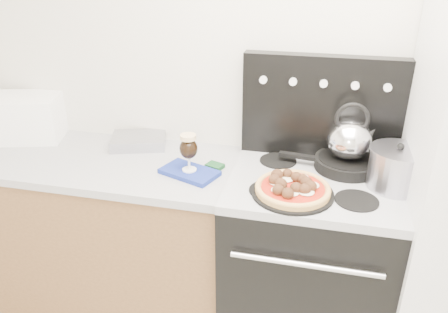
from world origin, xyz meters
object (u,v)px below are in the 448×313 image
(beer_glass, at_px, (189,152))
(skillet, at_px, (346,164))
(base_cabinet, at_px, (105,233))
(tea_kettle, at_px, (350,136))
(pizza_pan, at_px, (292,193))
(pizza, at_px, (293,187))
(toaster_oven, at_px, (26,117))
(stock_pot, at_px, (396,169))
(stove_body, at_px, (305,264))
(oven_mitt, at_px, (189,172))

(beer_glass, xyz_separation_m, skillet, (0.71, 0.19, -0.07))
(base_cabinet, bearing_deg, tea_kettle, 5.38)
(pizza_pan, xyz_separation_m, pizza, (-0.00, 0.00, 0.03))
(toaster_oven, height_order, stock_pot, toaster_oven)
(base_cabinet, xyz_separation_m, stove_body, (1.10, -0.02, 0.01))
(stove_body, height_order, oven_mitt, oven_mitt)
(beer_glass, height_order, pizza_pan, beer_glass)
(toaster_oven, bearing_deg, pizza_pan, -28.76)
(pizza_pan, height_order, skillet, skillet)
(toaster_oven, height_order, oven_mitt, toaster_oven)
(tea_kettle, bearing_deg, oven_mitt, -145.98)
(base_cabinet, relative_size, pizza_pan, 4.16)
(toaster_oven, bearing_deg, stove_body, -22.74)
(toaster_oven, relative_size, stock_pot, 1.62)
(base_cabinet, distance_m, pizza, 1.16)
(stove_body, bearing_deg, beer_glass, -175.44)
(stock_pot, bearing_deg, stove_body, -178.21)
(beer_glass, bearing_deg, stock_pot, 3.53)
(toaster_oven, relative_size, beer_glass, 2.06)
(oven_mitt, bearing_deg, stove_body, 4.56)
(stove_body, distance_m, toaster_oven, 1.70)
(toaster_oven, bearing_deg, skillet, -17.50)
(pizza_pan, bearing_deg, beer_glass, 167.70)
(tea_kettle, bearing_deg, toaster_oven, -162.05)
(skillet, bearing_deg, tea_kettle, 180.00)
(stove_body, relative_size, pizza_pan, 2.52)
(skillet, relative_size, stock_pot, 1.26)
(skillet, bearing_deg, beer_glass, -165.25)
(pizza, relative_size, stock_pot, 1.35)
(base_cabinet, distance_m, beer_glass, 0.79)
(base_cabinet, bearing_deg, stove_body, -1.30)
(base_cabinet, xyz_separation_m, oven_mitt, (0.53, -0.07, 0.48))
(pizza_pan, bearing_deg, base_cabinet, 170.14)
(pizza, xyz_separation_m, skillet, (0.22, 0.29, -0.01))
(stove_body, height_order, pizza_pan, pizza_pan)
(beer_glass, relative_size, skillet, 0.62)
(stove_body, bearing_deg, toaster_oven, 173.43)
(tea_kettle, bearing_deg, stock_pot, -14.12)
(toaster_oven, height_order, pizza, toaster_oven)
(stock_pot, bearing_deg, pizza_pan, -158.95)
(beer_glass, height_order, skillet, beer_glass)
(toaster_oven, bearing_deg, beer_glass, -28.89)
(stove_body, relative_size, tea_kettle, 3.85)
(oven_mitt, height_order, stock_pot, stock_pot)
(pizza_pan, distance_m, tea_kettle, 0.40)
(skillet, xyz_separation_m, tea_kettle, (-0.00, 0.00, 0.14))
(toaster_oven, xyz_separation_m, oven_mitt, (1.01, -0.23, -0.11))
(pizza_pan, bearing_deg, toaster_oven, 167.42)
(pizza, bearing_deg, skillet, 52.74)
(toaster_oven, bearing_deg, base_cabinet, -34.38)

